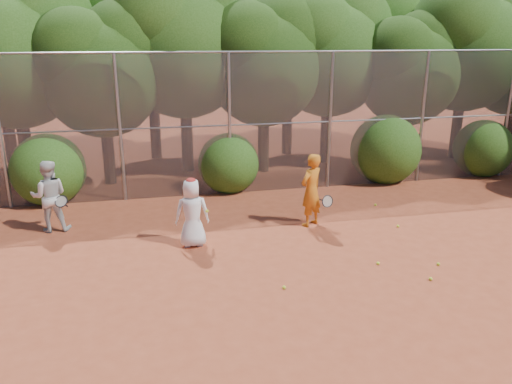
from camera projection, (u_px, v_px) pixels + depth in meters
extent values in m
plane|color=#943B21|center=(337.00, 284.00, 9.29)|extent=(80.00, 80.00, 0.00)
cylinder|color=gray|center=(0.00, 134.00, 12.85)|extent=(0.09, 0.09, 4.00)
cylinder|color=gray|center=(120.00, 129.00, 13.46)|extent=(0.09, 0.09, 4.00)
cylinder|color=gray|center=(230.00, 125.00, 14.07)|extent=(0.09, 0.09, 4.00)
cylinder|color=gray|center=(330.00, 122.00, 14.68)|extent=(0.09, 0.09, 4.00)
cylinder|color=gray|center=(422.00, 118.00, 15.30)|extent=(0.09, 0.09, 4.00)
cylinder|color=gray|center=(508.00, 115.00, 15.91)|extent=(0.09, 0.09, 4.00)
cylinder|color=gray|center=(264.00, 52.00, 13.68)|extent=(20.00, 0.05, 0.05)
cylinder|color=gray|center=(264.00, 124.00, 14.28)|extent=(20.00, 0.04, 0.04)
cube|color=slate|center=(264.00, 124.00, 14.28)|extent=(20.00, 0.02, 4.00)
cylinder|color=black|center=(25.00, 143.00, 15.40)|extent=(0.38, 0.38, 2.52)
sphere|color=#244A12|center=(13.00, 60.00, 14.66)|extent=(4.03, 4.03, 4.03)
sphere|color=#244A12|center=(41.00, 24.00, 14.90)|extent=(3.23, 3.23, 3.23)
cylinder|color=black|center=(108.00, 149.00, 15.31)|extent=(0.36, 0.36, 2.17)
sphere|color=black|center=(102.00, 78.00, 14.67)|extent=(3.47, 3.47, 3.47)
sphere|color=black|center=(124.00, 47.00, 14.88)|extent=(2.78, 2.78, 2.78)
sphere|color=black|center=(76.00, 55.00, 14.10)|extent=(2.60, 2.60, 2.60)
cylinder|color=black|center=(187.00, 132.00, 16.68)|extent=(0.39, 0.39, 2.66)
sphere|color=#244A12|center=(183.00, 51.00, 15.90)|extent=(4.26, 4.26, 4.26)
sphere|color=#244A12|center=(207.00, 17.00, 16.15)|extent=(3.40, 3.40, 3.40)
sphere|color=#244A12|center=(158.00, 23.00, 15.19)|extent=(3.19, 3.19, 3.19)
cylinder|color=black|center=(263.00, 138.00, 16.69)|extent=(0.37, 0.37, 2.27)
sphere|color=black|center=(264.00, 70.00, 16.02)|extent=(3.64, 3.64, 3.64)
sphere|color=black|center=(283.00, 40.00, 16.23)|extent=(2.91, 2.91, 2.91)
sphere|color=black|center=(246.00, 46.00, 15.41)|extent=(2.73, 2.73, 2.73)
cylinder|color=black|center=(326.00, 128.00, 17.92)|extent=(0.38, 0.38, 2.45)
sphere|color=#244A12|center=(329.00, 60.00, 17.19)|extent=(3.92, 3.92, 3.92)
sphere|color=#244A12|center=(347.00, 30.00, 17.42)|extent=(3.14, 3.14, 3.14)
sphere|color=#244A12|center=(314.00, 36.00, 16.55)|extent=(2.94, 2.94, 2.94)
cylinder|color=black|center=(403.00, 136.00, 17.55)|extent=(0.36, 0.36, 2.10)
sphere|color=black|center=(408.00, 76.00, 16.93)|extent=(3.36, 3.36, 3.36)
sphere|color=black|center=(423.00, 50.00, 17.13)|extent=(2.69, 2.69, 2.69)
sphere|color=black|center=(398.00, 56.00, 16.37)|extent=(2.52, 2.52, 2.52)
cylinder|color=black|center=(457.00, 123.00, 18.54)|extent=(0.39, 0.39, 2.59)
sphere|color=#244A12|center=(466.00, 53.00, 17.78)|extent=(4.14, 4.14, 4.14)
sphere|color=#244A12|center=(483.00, 22.00, 18.02)|extent=(3.32, 3.32, 3.32)
sphere|color=#244A12|center=(455.00, 28.00, 17.09)|extent=(3.11, 3.11, 3.11)
cylinder|color=black|center=(509.00, 126.00, 18.71)|extent=(0.37, 0.37, 2.31)
sphere|color=black|center=(511.00, 43.00, 17.42)|extent=(2.77, 2.77, 2.77)
cylinder|color=black|center=(9.00, 129.00, 17.33)|extent=(0.39, 0.39, 2.62)
sphere|color=#244A12|center=(22.00, 19.00, 16.80)|extent=(3.36, 3.36, 3.36)
cylinder|color=black|center=(155.00, 121.00, 18.50)|extent=(0.40, 0.40, 2.80)
sphere|color=#244A12|center=(150.00, 44.00, 17.68)|extent=(4.48, 4.48, 4.48)
sphere|color=#244A12|center=(173.00, 11.00, 17.94)|extent=(3.58, 3.58, 3.58)
sphere|color=#244A12|center=(125.00, 16.00, 16.94)|extent=(3.36, 3.36, 3.36)
cylinder|color=black|center=(287.00, 121.00, 19.19)|extent=(0.38, 0.38, 2.52)
sphere|color=#244A12|center=(288.00, 55.00, 18.45)|extent=(4.03, 4.03, 4.03)
sphere|color=#244A12|center=(307.00, 27.00, 18.69)|extent=(3.23, 3.23, 3.23)
sphere|color=#244A12|center=(272.00, 32.00, 17.78)|extent=(3.02, 3.02, 3.02)
cylinder|color=black|center=(388.00, 113.00, 20.64)|extent=(0.40, 0.40, 2.73)
sphere|color=#244A12|center=(393.00, 45.00, 19.83)|extent=(4.37, 4.37, 4.37)
sphere|color=#244A12|center=(410.00, 17.00, 20.09)|extent=(3.49, 3.49, 3.49)
sphere|color=#244A12|center=(381.00, 22.00, 19.11)|extent=(3.28, 3.28, 3.28)
sphere|color=#244A12|center=(48.00, 166.00, 13.63)|extent=(2.00, 2.00, 2.00)
sphere|color=#244A12|center=(228.00, 161.00, 14.68)|extent=(1.80, 1.80, 1.80)
sphere|color=#244A12|center=(386.00, 146.00, 15.64)|extent=(2.20, 2.20, 2.20)
sphere|color=#244A12|center=(483.00, 146.00, 16.40)|extent=(1.90, 1.90, 1.90)
imported|color=orange|center=(311.00, 190.00, 11.92)|extent=(0.78, 0.71, 1.78)
torus|color=black|center=(327.00, 201.00, 11.88)|extent=(0.31, 0.14, 0.30)
cylinder|color=black|center=(323.00, 200.00, 12.08)|extent=(0.09, 0.28, 0.08)
imported|color=white|center=(192.00, 213.00, 10.78)|extent=(0.75, 0.49, 1.52)
ellipsoid|color=#A91D18|center=(191.00, 181.00, 10.56)|extent=(0.22, 0.22, 0.13)
sphere|color=#CCE92A|center=(207.00, 211.00, 10.62)|extent=(0.07, 0.07, 0.07)
imported|color=silver|center=(49.00, 196.00, 11.61)|extent=(0.85, 0.67, 1.70)
torus|color=black|center=(61.00, 201.00, 11.40)|extent=(0.35, 0.28, 0.25)
cylinder|color=black|center=(65.00, 205.00, 11.61)|extent=(0.10, 0.24, 0.20)
sphere|color=#CCE92A|center=(378.00, 263.00, 10.06)|extent=(0.07, 0.07, 0.07)
sphere|color=#CCE92A|center=(398.00, 226.00, 12.02)|extent=(0.07, 0.07, 0.07)
sphere|color=#CCE92A|center=(431.00, 279.00, 9.42)|extent=(0.07, 0.07, 0.07)
sphere|color=#CCE92A|center=(284.00, 287.00, 9.10)|extent=(0.07, 0.07, 0.07)
sphere|color=#CCE92A|center=(375.00, 205.00, 13.53)|extent=(0.07, 0.07, 0.07)
sphere|color=#CCE92A|center=(438.00, 264.00, 10.02)|extent=(0.07, 0.07, 0.07)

